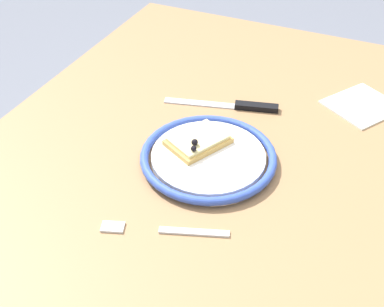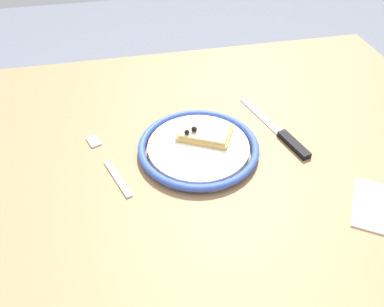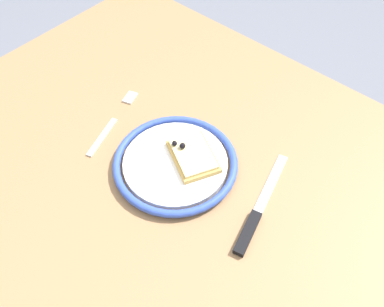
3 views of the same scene
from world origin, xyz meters
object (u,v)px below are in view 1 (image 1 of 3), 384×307
Objects in this scene: dining_table at (230,193)px; pizza_slice_near at (198,141)px; knife at (241,106)px; fork at (163,230)px; napkin at (362,105)px; plate at (208,157)px.

dining_table is 8.86× the size of pizza_slice_near.
pizza_slice_near is at bearing 171.93° from knife.
knife reaches higher than dining_table.
napkin is at bearing -25.07° from fork.
knife reaches higher than napkin.
fork is 0.53m from napkin.
knife is at bearing 115.33° from napkin.
dining_table is 0.35m from napkin.
pizza_slice_near reaches higher than napkin.
napkin is (0.48, -0.23, 0.00)m from fork.
fork is 1.45× the size of napkin.
knife is at bearing -8.07° from pizza_slice_near.
fork is (-0.18, -0.00, -0.01)m from plate.
plate is at bearing 118.85° from dining_table.
dining_table is 4.92× the size of knife.
knife is at bearing 14.44° from dining_table.
plate is 0.04m from pizza_slice_near.
dining_table is at bearing 145.89° from napkin.
napkin is (0.28, -0.26, -0.02)m from pizza_slice_near.
plate is 1.27× the size of fork.
dining_table is 0.10m from plate.
dining_table is at bearing -10.41° from fork.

